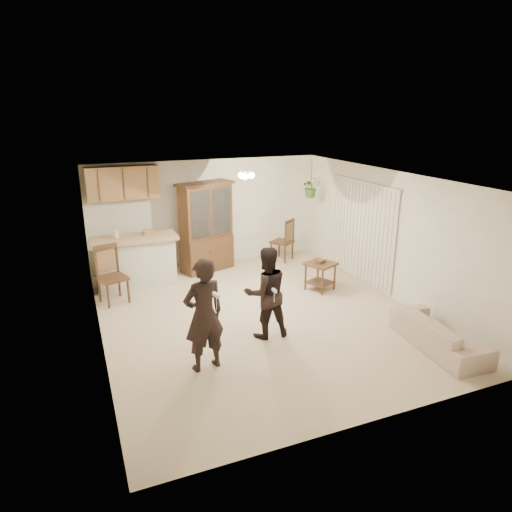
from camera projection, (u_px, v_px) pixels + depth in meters
name	position (u px, v px, depth m)	size (l,w,h in m)	color
floor	(260.00, 315.00, 8.34)	(6.50, 6.50, 0.00)	beige
ceiling	(260.00, 179.00, 7.57)	(5.50, 6.50, 0.02)	white
wall_back	(207.00, 213.00, 10.82)	(5.50, 0.02, 2.50)	white
wall_front	(372.00, 330.00, 5.09)	(5.50, 0.02, 2.50)	white
wall_left	(94.00, 270.00, 6.96)	(0.02, 6.50, 2.50)	white
wall_right	(389.00, 235.00, 8.94)	(0.02, 6.50, 2.50)	white
breakfast_bar	(136.00, 264.00, 9.59)	(1.60, 0.55, 1.00)	silver
bar_top	(134.00, 238.00, 9.42)	(1.75, 0.70, 0.08)	tan
upper_cabinets	(123.00, 183.00, 9.71)	(1.50, 0.34, 0.70)	olive
vertical_blinds	(360.00, 231.00, 9.77)	(0.06, 2.30, 2.10)	silver
ceiling_fixture	(246.00, 175.00, 8.73)	(0.36, 0.36, 0.20)	#FFEEBF
hanging_plant	(311.00, 187.00, 10.71)	(0.43, 0.37, 0.48)	#376126
plant_cord	(312.00, 173.00, 10.61)	(0.01, 0.01, 0.65)	black
sofa	(440.00, 327.00, 7.11)	(1.87, 0.73, 0.73)	beige
adult	(204.00, 311.00, 6.39)	(0.66, 0.43, 1.80)	black
child	(266.00, 298.00, 7.41)	(0.66, 0.51, 1.35)	black
china_hutch	(206.00, 228.00, 10.41)	(1.40, 0.89, 2.06)	#371E14
side_table	(320.00, 276.00, 9.45)	(0.71, 0.71, 0.65)	#371E14
chair_bar	(114.00, 287.00, 8.83)	(0.63, 0.63, 1.12)	#371E14
chair_hutch_left	(204.00, 256.00, 10.67)	(0.70, 0.70, 1.14)	#371E14
chair_hutch_right	(282.00, 248.00, 11.33)	(0.65, 0.65, 1.05)	#371E14
controller_adult	(216.00, 295.00, 5.96)	(0.04, 0.15, 0.04)	white
controller_child	(274.00, 291.00, 7.00)	(0.04, 0.13, 0.04)	white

